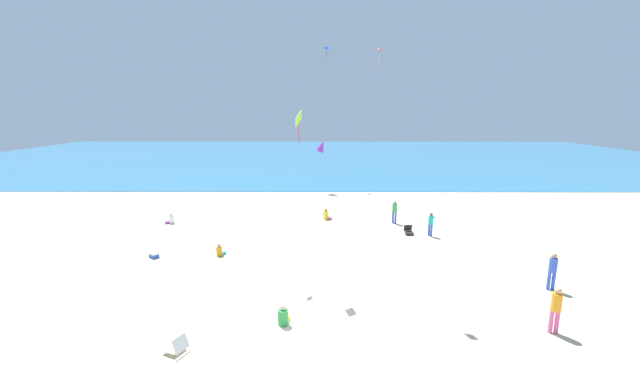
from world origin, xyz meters
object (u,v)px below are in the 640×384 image
(person_4, at_px, (553,269))
(kite_blue, at_px, (326,48))
(person_2, at_px, (556,307))
(person_7, at_px, (283,316))
(cooler_box, at_px, (154,255))
(kite_purple, at_px, (321,146))
(kite_red, at_px, (380,50))
(kite_lime, at_px, (299,119))
(person_5, at_px, (431,223))
(person_1, at_px, (395,210))
(beach_chair_far_right, at_px, (177,346))
(person_6, at_px, (326,215))
(person_3, at_px, (220,251))
(beach_chair_far_left, at_px, (409,230))
(person_0, at_px, (171,219))

(person_4, xyz_separation_m, kite_blue, (-9.69, 25.94, 13.05))
(person_2, bearing_deg, kite_blue, 22.97)
(person_7, bearing_deg, cooler_box, 57.89)
(kite_purple, relative_size, kite_red, 1.15)
(cooler_box, relative_size, kite_red, 0.40)
(person_2, bearing_deg, kite_lime, 71.97)
(person_2, distance_m, person_5, 10.96)
(person_2, xyz_separation_m, person_7, (-9.69, 0.53, -0.70))
(cooler_box, relative_size, person_5, 0.40)
(person_2, bearing_deg, person_7, 94.89)
(cooler_box, distance_m, person_1, 15.59)
(kite_lime, bearing_deg, beach_chair_far_right, -122.77)
(person_1, xyz_separation_m, person_5, (1.76, -2.80, -0.07))
(person_6, relative_size, kite_red, 0.54)
(person_3, distance_m, kite_lime, 8.97)
(beach_chair_far_left, relative_size, kite_red, 0.45)
(beach_chair_far_left, relative_size, person_4, 0.41)
(beach_chair_far_right, bearing_deg, beach_chair_far_left, -104.21)
(person_7, bearing_deg, person_0, 43.84)
(person_4, bearing_deg, kite_lime, -86.39)
(person_1, distance_m, person_2, 14.03)
(beach_chair_far_right, xyz_separation_m, person_2, (13.01, 1.24, 0.75))
(kite_purple, bearing_deg, kite_lime, -92.75)
(cooler_box, height_order, person_1, person_1)
(person_7, xyz_separation_m, kite_red, (6.07, 19.98, 12.27))
(person_5, xyz_separation_m, kite_lime, (-7.84, -6.32, 6.52))
(person_1, xyz_separation_m, person_2, (3.20, -13.66, 0.05))
(person_6, distance_m, kite_purple, 10.72)
(beach_chair_far_left, xyz_separation_m, person_1, (-0.49, 2.39, 0.71))
(person_2, height_order, person_7, person_2)
(kite_lime, bearing_deg, person_4, -5.78)
(person_5, bearing_deg, person_3, 152.91)
(person_3, bearing_deg, person_6, -5.95)
(beach_chair_far_left, distance_m, person_3, 11.77)
(kite_blue, bearing_deg, person_1, -73.58)
(cooler_box, bearing_deg, person_4, -10.98)
(kite_blue, bearing_deg, person_4, -69.52)
(person_7, distance_m, kite_blue, 31.97)
(beach_chair_far_left, height_order, beach_chair_far_right, beach_chair_far_right)
(beach_chair_far_right, relative_size, person_3, 1.23)
(person_2, bearing_deg, beach_chair_far_left, 21.57)
(beach_chair_far_right, height_order, person_1, person_1)
(person_4, xyz_separation_m, person_5, (-3.31, 7.45, -0.10))
(cooler_box, xyz_separation_m, person_2, (17.34, -7.14, 0.88))
(person_2, distance_m, kite_lime, 12.15)
(person_3, distance_m, person_6, 9.30)
(person_5, bearing_deg, kite_blue, 66.63)
(person_3, relative_size, kite_purple, 0.39)
(kite_red, bearing_deg, person_3, -128.07)
(person_7, bearing_deg, beach_chair_far_right, 126.88)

